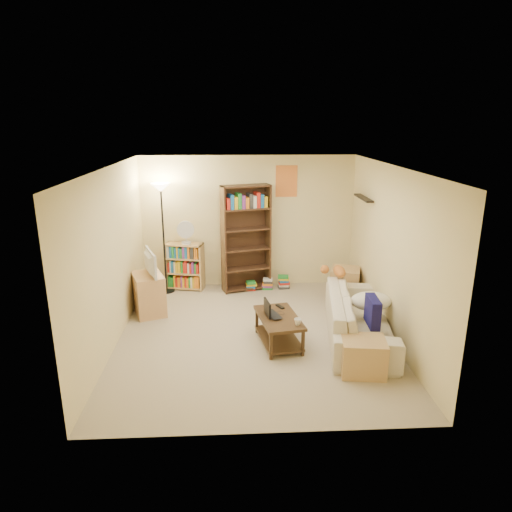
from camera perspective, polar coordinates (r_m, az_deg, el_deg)
The scene contains 19 objects.
room at distance 6.42m, azimuth -0.28°, elevation 3.24°, with size 4.50×4.54×2.52m.
sofa at distance 6.95m, azimuth 12.76°, elevation -7.42°, with size 1.22×2.35×0.66m, color beige.
navy_pillow at distance 6.40m, azimuth 14.37°, elevation -6.75°, with size 0.43×0.13×0.39m, color #13124F.
cream_blanket at distance 6.93m, azimuth 14.17°, elevation -5.49°, with size 0.60×0.43×0.26m, color silver.
tabby_cat at distance 7.57m, azimuth 10.06°, elevation -1.85°, with size 0.52×0.24×0.18m.
coffee_table at distance 6.62m, azimuth 2.86°, elevation -8.74°, with size 0.69×1.03×0.43m.
laptop at distance 6.59m, azimuth 2.58°, elevation -7.30°, with size 0.34×0.42×0.03m, color black.
laptop_screen at distance 6.51m, azimuth 1.42°, elevation -6.50°, with size 0.01×0.32×0.21m, color white.
mug at distance 6.30m, azimuth 5.22°, elevation -8.20°, with size 0.13×0.13×0.09m, color white.
tv_remote at distance 6.86m, azimuth 3.02°, elevation -6.33°, with size 0.05×0.17×0.02m, color black.
tv_stand at distance 7.80m, azimuth -13.24°, elevation -4.66°, with size 0.45×0.63×0.68m, color tan.
television at distance 7.62m, azimuth -13.51°, elevation -0.86°, with size 0.33×0.69×0.41m, color black.
tall_bookshelf at distance 8.44m, azimuth -1.25°, elevation 2.52°, with size 0.94×0.53×1.99m.
short_bookshelf at distance 8.75m, azimuth -8.88°, elevation -1.29°, with size 0.74×0.42×0.90m.
desk_fan at distance 8.52m, azimuth -8.78°, elevation 2.99°, with size 0.32×0.18×0.44m.
floor_lamp at distance 8.40m, azimuth -11.70°, elevation 6.12°, with size 0.35×0.35×2.04m.
side_table at distance 8.37m, azimuth 11.05°, elevation -3.42°, with size 0.50×0.50×0.57m, color tan.
end_cabinet at distance 6.09m, azimuth 13.22°, elevation -12.10°, with size 0.55×0.46×0.46m, color tan.
book_stacks at distance 8.75m, azimuth 1.70°, elevation -3.45°, with size 0.83×0.22×0.25m.
Camera 1 is at (-0.29, -6.24, 3.11)m, focal length 32.00 mm.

